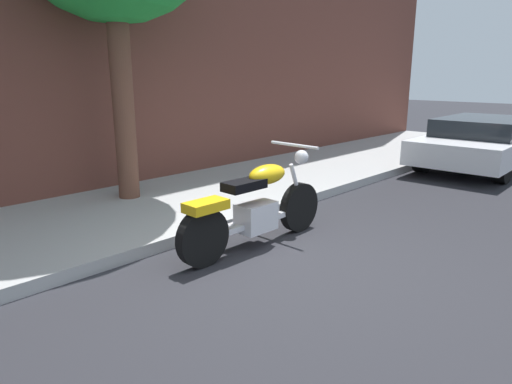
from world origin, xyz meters
TOP-DOWN VIEW (x-y plane):
  - ground_plane at (0.00, 0.00)m, footprint 60.00×60.00m
  - sidewalk at (0.00, 2.53)m, footprint 21.02×2.63m
  - motorcycle at (0.19, 0.60)m, footprint 2.13×0.70m
  - parked_car_white at (6.72, 0.33)m, footprint 4.22×1.85m

SIDE VIEW (x-z plane):
  - ground_plane at x=0.00m, z-range 0.00..0.00m
  - sidewalk at x=0.00m, z-range 0.00..0.14m
  - motorcycle at x=0.19m, z-range -0.10..1.01m
  - parked_car_white at x=6.72m, z-range 0.04..1.07m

